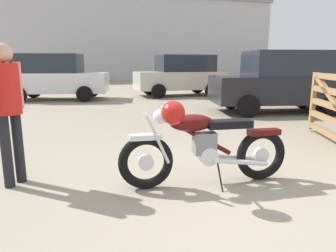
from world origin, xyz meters
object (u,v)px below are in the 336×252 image
object	(u,v)px
blue_hatchback_right	(181,75)
pale_sedan_back	(54,76)
white_estate_far	(282,81)
bystander	(7,100)
vintage_motorcycle	(202,145)

from	to	relation	value
blue_hatchback_right	pale_sedan_back	world-z (taller)	same
pale_sedan_back	white_estate_far	xyz separation A→B (m)	(7.12, -4.47, 0.00)
blue_hatchback_right	pale_sedan_back	xyz separation A→B (m)	(-5.26, -0.64, 0.00)
bystander	blue_hatchback_right	world-z (taller)	blue_hatchback_right
vintage_motorcycle	blue_hatchback_right	distance (m)	10.25
vintage_motorcycle	white_estate_far	world-z (taller)	white_estate_far
vintage_motorcycle	pale_sedan_back	size ratio (longest dim) A/B	0.51
vintage_motorcycle	pale_sedan_back	world-z (taller)	pale_sedan_back
vintage_motorcycle	blue_hatchback_right	size ratio (longest dim) A/B	0.51
vintage_motorcycle	pale_sedan_back	bearing A→B (deg)	-72.12
blue_hatchback_right	pale_sedan_back	size ratio (longest dim) A/B	1.00
bystander	pale_sedan_back	world-z (taller)	pale_sedan_back
white_estate_far	vintage_motorcycle	bearing A→B (deg)	56.76
pale_sedan_back	white_estate_far	world-z (taller)	same
bystander	white_estate_far	size ratio (longest dim) A/B	0.41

